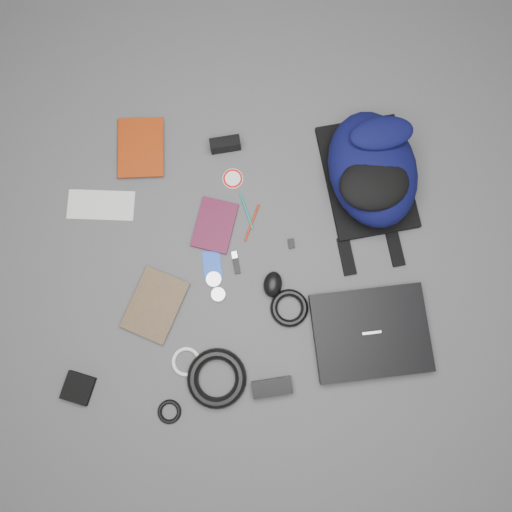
{
  "coord_description": "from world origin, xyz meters",
  "views": [
    {
      "loc": [
        -0.0,
        -0.29,
        1.73
      ],
      "look_at": [
        0.0,
        0.0,
        0.02
      ],
      "focal_mm": 35.0,
      "sensor_mm": 36.0,
      "label": 1
    }
  ],
  "objects_px": {
    "textbook_red": "(117,149)",
    "compact_camera": "(225,144)",
    "power_brick": "(272,387)",
    "comic_book": "(133,296)",
    "laptop": "(371,333)",
    "backpack": "(372,169)",
    "dvd_case": "(215,225)",
    "mouse": "(273,284)",
    "pouch": "(78,388)"
  },
  "relations": [
    {
      "from": "comic_book",
      "to": "mouse",
      "type": "distance_m",
      "value": 0.48
    },
    {
      "from": "power_brick",
      "to": "dvd_case",
      "type": "bearing_deg",
      "value": 101.04
    },
    {
      "from": "backpack",
      "to": "mouse",
      "type": "distance_m",
      "value": 0.52
    },
    {
      "from": "power_brick",
      "to": "backpack",
      "type": "bearing_deg",
      "value": 56.08
    },
    {
      "from": "dvd_case",
      "to": "power_brick",
      "type": "bearing_deg",
      "value": -56.95
    },
    {
      "from": "laptop",
      "to": "compact_camera",
      "type": "distance_m",
      "value": 0.84
    },
    {
      "from": "comic_book",
      "to": "pouch",
      "type": "height_order",
      "value": "pouch"
    },
    {
      "from": "comic_book",
      "to": "mouse",
      "type": "relative_size",
      "value": 2.54
    },
    {
      "from": "textbook_red",
      "to": "dvd_case",
      "type": "distance_m",
      "value": 0.46
    },
    {
      "from": "backpack",
      "to": "pouch",
      "type": "distance_m",
      "value": 1.24
    },
    {
      "from": "backpack",
      "to": "dvd_case",
      "type": "bearing_deg",
      "value": -172.46
    },
    {
      "from": "comic_book",
      "to": "power_brick",
      "type": "xyz_separation_m",
      "value": [
        0.47,
        -0.32,
        0.01
      ]
    },
    {
      "from": "textbook_red",
      "to": "compact_camera",
      "type": "xyz_separation_m",
      "value": [
        0.39,
        0.0,
        0.02
      ]
    },
    {
      "from": "comic_book",
      "to": "mouse",
      "type": "height_order",
      "value": "mouse"
    },
    {
      "from": "backpack",
      "to": "comic_book",
      "type": "bearing_deg",
      "value": -163.01
    },
    {
      "from": "mouse",
      "to": "backpack",
      "type": "bearing_deg",
      "value": 57.25
    },
    {
      "from": "pouch",
      "to": "power_brick",
      "type": "bearing_deg",
      "value": -0.73
    },
    {
      "from": "mouse",
      "to": "power_brick",
      "type": "height_order",
      "value": "mouse"
    },
    {
      "from": "power_brick",
      "to": "textbook_red",
      "type": "bearing_deg",
      "value": 114.84
    },
    {
      "from": "backpack",
      "to": "power_brick",
      "type": "relative_size",
      "value": 3.49
    },
    {
      "from": "compact_camera",
      "to": "textbook_red",
      "type": "bearing_deg",
      "value": 171.9
    },
    {
      "from": "textbook_red",
      "to": "comic_book",
      "type": "relative_size",
      "value": 0.99
    },
    {
      "from": "comic_book",
      "to": "compact_camera",
      "type": "height_order",
      "value": "compact_camera"
    },
    {
      "from": "textbook_red",
      "to": "compact_camera",
      "type": "height_order",
      "value": "compact_camera"
    },
    {
      "from": "backpack",
      "to": "laptop",
      "type": "bearing_deg",
      "value": -101.38
    },
    {
      "from": "laptop",
      "to": "power_brick",
      "type": "xyz_separation_m",
      "value": [
        -0.34,
        -0.17,
        -0.0
      ]
    },
    {
      "from": "textbook_red",
      "to": "comic_book",
      "type": "bearing_deg",
      "value": -83.82
    },
    {
      "from": "laptop",
      "to": "dvd_case",
      "type": "relative_size",
      "value": 2.08
    },
    {
      "from": "comic_book",
      "to": "pouch",
      "type": "distance_m",
      "value": 0.35
    },
    {
      "from": "textbook_red",
      "to": "compact_camera",
      "type": "bearing_deg",
      "value": -0.84
    },
    {
      "from": "compact_camera",
      "to": "power_brick",
      "type": "bearing_deg",
      "value": -88.49
    },
    {
      "from": "textbook_red",
      "to": "pouch",
      "type": "bearing_deg",
      "value": -98.43
    },
    {
      "from": "compact_camera",
      "to": "pouch",
      "type": "height_order",
      "value": "compact_camera"
    },
    {
      "from": "laptop",
      "to": "compact_camera",
      "type": "height_order",
      "value": "compact_camera"
    },
    {
      "from": "laptop",
      "to": "comic_book",
      "type": "height_order",
      "value": "laptop"
    },
    {
      "from": "textbook_red",
      "to": "power_brick",
      "type": "height_order",
      "value": "power_brick"
    },
    {
      "from": "backpack",
      "to": "comic_book",
      "type": "relative_size",
      "value": 2.04
    },
    {
      "from": "power_brick",
      "to": "compact_camera",
      "type": "bearing_deg",
      "value": 92.25
    },
    {
      "from": "backpack",
      "to": "pouch",
      "type": "bearing_deg",
      "value": -153.86
    },
    {
      "from": "compact_camera",
      "to": "comic_book",
      "type": "bearing_deg",
      "value": -129.54
    },
    {
      "from": "laptop",
      "to": "power_brick",
      "type": "bearing_deg",
      "value": -158.32
    },
    {
      "from": "compact_camera",
      "to": "laptop",
      "type": "bearing_deg",
      "value": -62.69
    },
    {
      "from": "laptop",
      "to": "mouse",
      "type": "bearing_deg",
      "value": 146.99
    },
    {
      "from": "comic_book",
      "to": "power_brick",
      "type": "height_order",
      "value": "power_brick"
    },
    {
      "from": "laptop",
      "to": "pouch",
      "type": "height_order",
      "value": "laptop"
    },
    {
      "from": "backpack",
      "to": "comic_book",
      "type": "distance_m",
      "value": 0.93
    },
    {
      "from": "pouch",
      "to": "backpack",
      "type": "bearing_deg",
      "value": 35.54
    },
    {
      "from": "mouse",
      "to": "pouch",
      "type": "height_order",
      "value": "mouse"
    },
    {
      "from": "textbook_red",
      "to": "dvd_case",
      "type": "xyz_separation_m",
      "value": [
        0.35,
        -0.29,
        -0.01
      ]
    },
    {
      "from": "textbook_red",
      "to": "mouse",
      "type": "relative_size",
      "value": 2.51
    }
  ]
}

